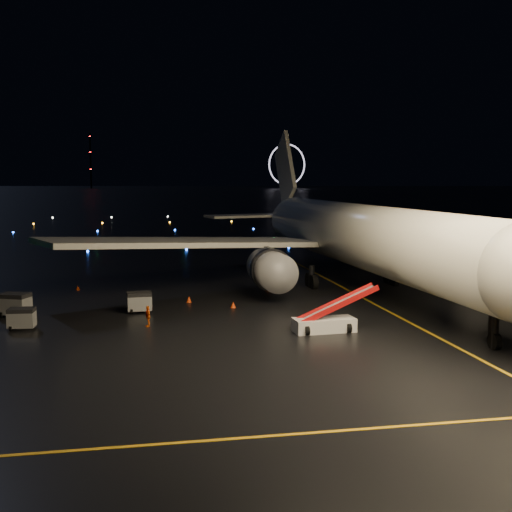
# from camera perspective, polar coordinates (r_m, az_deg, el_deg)

# --- Properties ---
(ground) EXTENTS (2000.00, 2000.00, 0.00)m
(ground) POSITION_cam_1_polar(r_m,az_deg,el_deg) (335.69, -9.16, 4.93)
(ground) COLOR black
(ground) RESTS_ON ground
(lane_centre) EXTENTS (0.25, 80.00, 0.02)m
(lane_centre) POSITION_cam_1_polar(r_m,az_deg,el_deg) (55.35, 11.06, -4.51)
(lane_centre) COLOR gold
(lane_centre) RESTS_ON ground
(lane_cross) EXTENTS (60.00, 0.25, 0.02)m
(lane_cross) POSITION_cam_1_polar(r_m,az_deg,el_deg) (27.79, -3.35, -16.00)
(lane_cross) COLOR gold
(lane_cross) RESTS_ON ground
(airliner) EXTENTS (63.44, 60.49, 17.38)m
(airliner) POSITION_cam_1_polar(r_m,az_deg,el_deg) (66.55, 8.17, 4.97)
(airliner) COLOR silver
(airliner) RESTS_ON ground
(belt_loader) EXTENTS (6.53, 2.19, 3.11)m
(belt_loader) POSITION_cam_1_polar(r_m,az_deg,el_deg) (45.87, 6.07, -4.80)
(belt_loader) COLOR silver
(belt_loader) RESTS_ON ground
(crew_c) EXTENTS (0.53, 0.96, 1.56)m
(crew_c) POSITION_cam_1_polar(r_m,az_deg,el_deg) (47.94, -9.58, -5.30)
(crew_c) COLOR orange
(crew_c) RESTS_ON ground
(safety_cone_0) EXTENTS (0.60, 0.60, 0.53)m
(safety_cone_0) POSITION_cam_1_polar(r_m,az_deg,el_deg) (54.28, -2.05, -4.34)
(safety_cone_0) COLOR #EF400E
(safety_cone_0) RESTS_ON ground
(safety_cone_1) EXTENTS (0.61, 0.61, 0.53)m
(safety_cone_1) POSITION_cam_1_polar(r_m,az_deg,el_deg) (62.41, 1.00, -2.86)
(safety_cone_1) COLOR #EF400E
(safety_cone_1) RESTS_ON ground
(safety_cone_2) EXTENTS (0.58, 0.58, 0.55)m
(safety_cone_2) POSITION_cam_1_polar(r_m,az_deg,el_deg) (56.92, -5.99, -3.84)
(safety_cone_2) COLOR #EF400E
(safety_cone_2) RESTS_ON ground
(safety_cone_3) EXTENTS (0.44, 0.44, 0.48)m
(safety_cone_3) POSITION_cam_1_polar(r_m,az_deg,el_deg) (65.15, -15.56, -2.72)
(safety_cone_3) COLOR #EF400E
(safety_cone_3) RESTS_ON ground
(ferris_wheel) EXTENTS (49.33, 16.80, 52.00)m
(ferris_wheel) POSITION_cam_1_polar(r_m,az_deg,el_deg) (776.28, 2.77, 7.97)
(ferris_wheel) COLOR black
(ferris_wheel) RESTS_ON ground
(radio_mast) EXTENTS (1.80, 1.80, 64.00)m
(radio_mast) POSITION_cam_1_polar(r_m,az_deg,el_deg) (777.44, -14.49, 8.20)
(radio_mast) COLOR black
(radio_mast) RESTS_ON ground
(taxiway_lights) EXTENTS (164.00, 92.00, 0.36)m
(taxiway_lights) POSITION_cam_1_polar(r_m,az_deg,el_deg) (142.05, -7.22, 2.52)
(taxiway_lights) COLOR black
(taxiway_lights) RESTS_ON ground
(baggage_cart_0) EXTENTS (2.03, 1.49, 1.65)m
(baggage_cart_0) POSITION_cam_1_polar(r_m,az_deg,el_deg) (53.17, -10.32, -4.07)
(baggage_cart_0) COLOR gray
(baggage_cart_0) RESTS_ON ground
(baggage_cart_1) EXTENTS (1.92, 1.42, 1.55)m
(baggage_cart_1) POSITION_cam_1_polar(r_m,az_deg,el_deg) (49.44, -20.11, -5.26)
(baggage_cart_1) COLOR gray
(baggage_cart_1) RESTS_ON ground
(baggage_cart_3) EXTENTS (2.60, 2.24, 1.85)m
(baggage_cart_3) POSITION_cam_1_polar(r_m,az_deg,el_deg) (54.16, -20.64, -4.09)
(baggage_cart_3) COLOR gray
(baggage_cart_3) RESTS_ON ground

